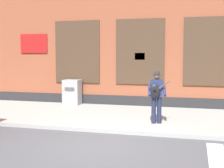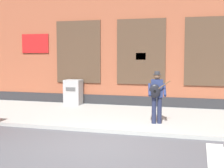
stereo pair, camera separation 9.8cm
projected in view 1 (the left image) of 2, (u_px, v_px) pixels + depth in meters
name	position (u px, v px, depth m)	size (l,w,h in m)	color
ground_plane	(99.00, 146.00, 8.05)	(160.00, 160.00, 0.00)	#4C4C51
sidewalk	(129.00, 117.00, 11.62)	(28.00, 4.70, 0.12)	#9E9E99
building_backdrop	(147.00, 10.00, 15.39)	(28.00, 4.06, 9.21)	brown
busker	(156.00, 94.00, 10.15)	(0.76, 0.60, 1.72)	#1E233D
utility_box	(72.00, 92.00, 14.18)	(0.75, 0.62, 1.13)	#9E9E9E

